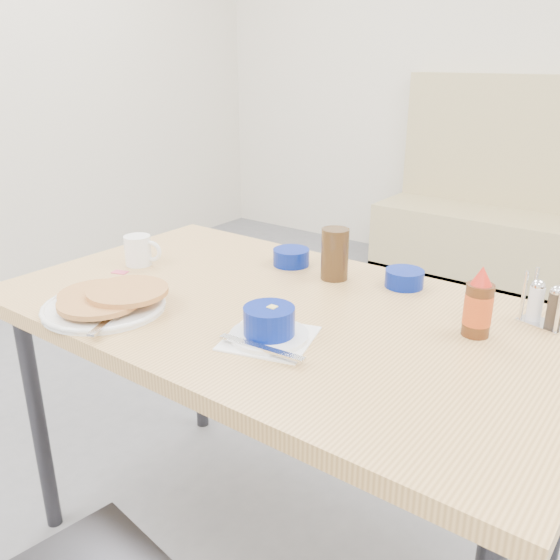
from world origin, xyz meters
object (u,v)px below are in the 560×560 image
Objects in this scene: amber_tumbler at (335,254)px; booth_bench at (543,233)px; coffee_mug at (139,250)px; grits_setting at (269,326)px; pancake_plate at (106,301)px; creamer_bowl at (291,257)px; condiment_caddy at (545,307)px; syrup_bottle at (478,306)px; butter_bowl at (404,278)px; dining_table at (283,331)px.

booth_bench is at bearing 89.81° from amber_tumbler.
coffee_mug is 0.45× the size of grits_setting.
grits_setting reaches higher than pancake_plate.
creamer_bowl is (-0.24, 0.41, -0.01)m from grits_setting.
pancake_plate reaches higher than creamer_bowl.
booth_bench is at bearing 119.31° from condiment_caddy.
booth_bench is at bearing 99.85° from syrup_bottle.
condiment_caddy is (0.35, -0.03, 0.02)m from butter_bowl.
syrup_bottle reaches higher than dining_table.
pancake_plate is 1.19× the size of grits_setting.
booth_bench reaches higher than syrup_bottle.
amber_tumbler is (-0.01, -2.29, 0.48)m from booth_bench.
pancake_plate reaches higher than butter_bowl.
booth_bench reaches higher than amber_tumbler.
pancake_plate is 0.84m from syrup_bottle.
butter_bowl is at bearing 78.66° from grits_setting.
amber_tumbler reaches higher than coffee_mug.
pancake_plate is at bearing -54.43° from coffee_mug.
booth_bench is 2.56m from dining_table.
creamer_bowl is 1.04× the size of butter_bowl.
amber_tumbler is 0.44m from syrup_bottle.
grits_setting is at bearing -140.11° from syrup_bottle.
booth_bench reaches higher than grits_setting.
dining_table is 8.97× the size of syrup_bottle.
syrup_bottle is at bearing 7.86° from coffee_mug.
butter_bowl is at bearing 6.60° from creamer_bowl.
butter_bowl is 0.72× the size of amber_tumbler.
amber_tumbler is 0.53m from condiment_caddy.
coffee_mug reaches higher than grits_setting.
booth_bench is 13.78× the size of amber_tumbler.
grits_setting is 0.48m from creamer_bowl.
syrup_bottle is (0.42, 0.13, 0.13)m from dining_table.
coffee_mug is 0.56m from amber_tumbler.
condiment_caddy is at bearing -4.40° from butter_bowl.
dining_table is 0.35m from butter_bowl.
coffee_mug is (-0.19, 0.26, 0.02)m from pancake_plate.
syrup_bottle reaches higher than amber_tumbler.
butter_bowl is (0.17, -2.24, 0.43)m from booth_bench.
grits_setting is 2.40× the size of butter_bowl.
pancake_plate is (-0.33, -2.79, 0.43)m from booth_bench.
coffee_mug is at bearing -172.14° from syrup_bottle.
coffee_mug reaches higher than pancake_plate.
pancake_plate is at bearing -96.64° from booth_bench.
pancake_plate is 1.82× the size of syrup_bottle.
pancake_plate is at bearing -131.56° from butter_bowl.
amber_tumbler is (-0.09, 0.39, 0.04)m from grits_setting.
butter_bowl is at bearing 48.44° from pancake_plate.
coffee_mug is 1.03× the size of creamer_bowl.
condiment_caddy is (0.68, 0.01, 0.02)m from creamer_bowl.
amber_tumbler is (0.16, -0.02, 0.05)m from creamer_bowl.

